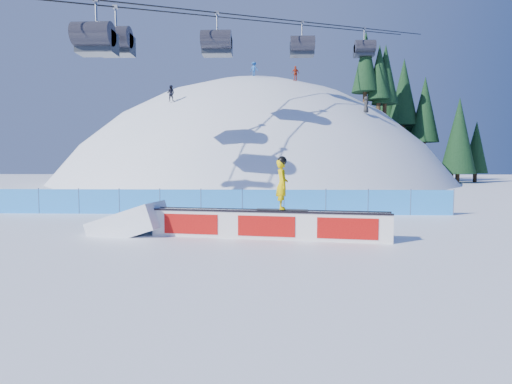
{
  "coord_description": "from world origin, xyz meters",
  "views": [
    {
      "loc": [
        2.35,
        -14.57,
        2.42
      ],
      "look_at": [
        1.79,
        0.79,
        1.35
      ],
      "focal_mm": 28.0,
      "sensor_mm": 36.0,
      "label": 1
    }
  ],
  "objects": [
    {
      "name": "treeline",
      "position": [
        22.4,
        38.93,
        9.75
      ],
      "size": [
        19.82,
        11.24,
        19.76
      ],
      "color": "#372516",
      "rests_on": "ground"
    },
    {
      "name": "snowboarder",
      "position": [
        2.72,
        -1.75,
        1.79
      ],
      "size": [
        1.69,
        0.61,
        1.74
      ],
      "rotation": [
        0.0,
        0.0,
        1.62
      ],
      "color": "black",
      "rests_on": "rail_box"
    },
    {
      "name": "snow_ramp",
      "position": [
        -2.56,
        -0.96,
        0.0
      ],
      "size": [
        2.73,
        1.93,
        1.57
      ],
      "primitive_type": null,
      "rotation": [
        0.0,
        -0.31,
        -0.15
      ],
      "color": "white",
      "rests_on": "ground"
    },
    {
      "name": "distant_skiers",
      "position": [
        1.78,
        30.31,
        11.43
      ],
      "size": [
        20.75,
        8.52,
        6.9
      ],
      "color": "black",
      "rests_on": "ground"
    },
    {
      "name": "ground",
      "position": [
        0.0,
        0.0,
        0.0
      ],
      "size": [
        160.0,
        160.0,
        0.0
      ],
      "primitive_type": "plane",
      "color": "white",
      "rests_on": "ground"
    },
    {
      "name": "rail_box",
      "position": [
        2.25,
        -1.68,
        0.46
      ],
      "size": [
        7.79,
        1.7,
        0.94
      ],
      "rotation": [
        0.0,
        0.0,
        -0.15
      ],
      "color": "white",
      "rests_on": "ground"
    },
    {
      "name": "snow_hill",
      "position": [
        0.0,
        42.0,
        -18.0
      ],
      "size": [
        64.0,
        64.0,
        64.0
      ],
      "color": "white",
      "rests_on": "ground"
    },
    {
      "name": "safety_fence",
      "position": [
        0.0,
        4.5,
        0.6
      ],
      "size": [
        22.05,
        0.05,
        1.3
      ],
      "color": "#2991F7",
      "rests_on": "ground"
    },
    {
      "name": "chairlift",
      "position": [
        4.74,
        27.49,
        16.89
      ],
      "size": [
        40.8,
        41.7,
        22.0
      ],
      "color": "gray",
      "rests_on": "ground"
    }
  ]
}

